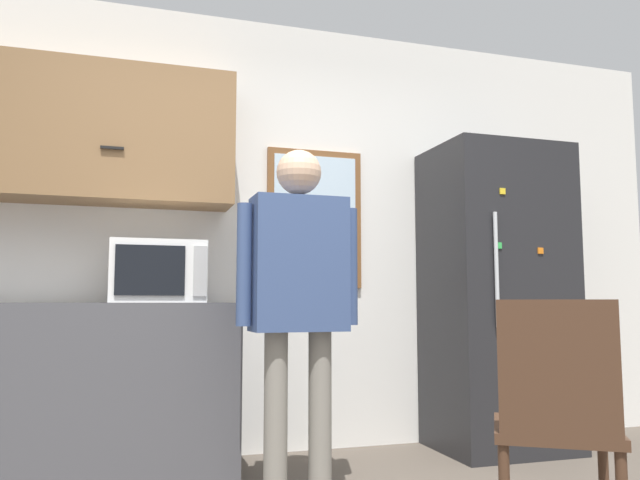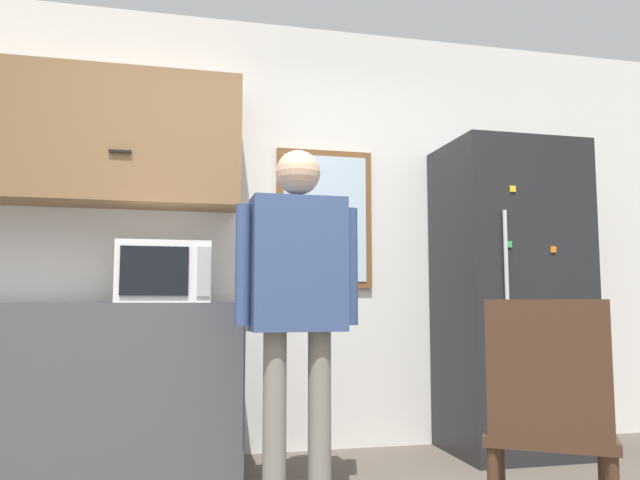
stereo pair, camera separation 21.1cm
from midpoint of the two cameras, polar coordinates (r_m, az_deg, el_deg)
back_wall at (r=3.92m, az=-3.98°, el=0.78°), size 6.00×0.06×2.70m
counter at (r=3.57m, az=-22.65°, el=-12.61°), size 2.04×0.64×0.91m
upper_cabinets at (r=3.80m, az=-21.46°, el=8.92°), size 2.04×0.36×0.77m
microwave at (r=3.43m, az=-12.40°, el=-2.95°), size 0.48×0.43×0.32m
person at (r=2.97m, az=-0.03°, el=-3.90°), size 0.60×0.23×1.64m
refrigerator at (r=4.08m, az=18.44°, el=-4.90°), size 0.80×0.68×1.89m
chair at (r=2.51m, az=22.56°, el=-14.64°), size 0.62×0.62×0.92m
window at (r=3.97m, az=1.93°, el=1.98°), size 0.62×0.05×0.88m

